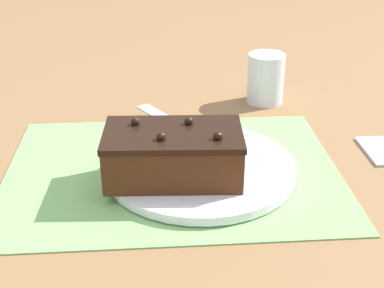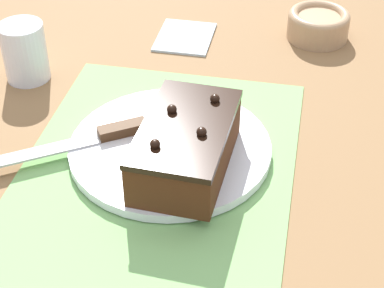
# 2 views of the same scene
# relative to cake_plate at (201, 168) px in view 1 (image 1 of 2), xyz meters

# --- Properties ---
(ground_plane) EXTENTS (3.00, 3.00, 0.00)m
(ground_plane) POSITION_rel_cake_plate_xyz_m (-0.04, 0.01, -0.01)
(ground_plane) COLOR olive
(placemat_woven) EXTENTS (0.46, 0.34, 0.00)m
(placemat_woven) POSITION_rel_cake_plate_xyz_m (-0.04, 0.01, -0.01)
(placemat_woven) COLOR #7AB266
(placemat_woven) RESTS_ON ground_plane
(cake_plate) EXTENTS (0.26, 0.26, 0.01)m
(cake_plate) POSITION_rel_cake_plate_xyz_m (0.00, 0.00, 0.00)
(cake_plate) COLOR white
(cake_plate) RESTS_ON placemat_woven
(chocolate_cake) EXTENTS (0.18, 0.11, 0.07)m
(chocolate_cake) POSITION_rel_cake_plate_xyz_m (-0.03, -0.03, 0.04)
(chocolate_cake) COLOR #472614
(chocolate_cake) RESTS_ON cake_plate
(serving_knife) EXTENTS (0.13, 0.18, 0.01)m
(serving_knife) POSITION_rel_cake_plate_xyz_m (-0.01, 0.09, 0.01)
(serving_knife) COLOR #472D19
(serving_knife) RESTS_ON cake_plate
(drinking_glass) EXTENTS (0.07, 0.07, 0.09)m
(drinking_glass) POSITION_rel_cake_plate_xyz_m (0.14, 0.25, 0.03)
(drinking_glass) COLOR white
(drinking_glass) RESTS_ON ground_plane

